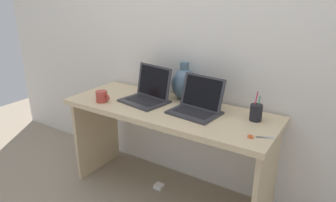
{
  "coord_description": "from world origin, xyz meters",
  "views": [
    {
      "loc": [
        1.11,
        -1.74,
        1.53
      ],
      "look_at": [
        0.0,
        0.0,
        0.78
      ],
      "focal_mm": 32.89,
      "sensor_mm": 36.0,
      "label": 1
    }
  ],
  "objects_px": {
    "coffee_mug": "(102,96)",
    "power_brick": "(159,186)",
    "laptop_right": "(198,103)",
    "laptop_left": "(149,92)",
    "scissors": "(256,137)",
    "pen_cup": "(256,112)",
    "green_vase": "(184,83)"
  },
  "relations": [
    {
      "from": "coffee_mug",
      "to": "power_brick",
      "type": "relative_size",
      "value": 1.76
    },
    {
      "from": "green_vase",
      "to": "scissors",
      "type": "height_order",
      "value": "green_vase"
    },
    {
      "from": "scissors",
      "to": "power_brick",
      "type": "relative_size",
      "value": 2.03
    },
    {
      "from": "laptop_left",
      "to": "scissors",
      "type": "xyz_separation_m",
      "value": [
        0.88,
        -0.18,
        -0.07
      ]
    },
    {
      "from": "laptop_right",
      "to": "scissors",
      "type": "distance_m",
      "value": 0.5
    },
    {
      "from": "scissors",
      "to": "power_brick",
      "type": "xyz_separation_m",
      "value": [
        -0.78,
        0.15,
        -0.72
      ]
    },
    {
      "from": "laptop_left",
      "to": "coffee_mug",
      "type": "bearing_deg",
      "value": -143.32
    },
    {
      "from": "laptop_right",
      "to": "coffee_mug",
      "type": "distance_m",
      "value": 0.73
    },
    {
      "from": "laptop_right",
      "to": "green_vase",
      "type": "relative_size",
      "value": 1.21
    },
    {
      "from": "coffee_mug",
      "to": "power_brick",
      "type": "bearing_deg",
      "value": 25.04
    },
    {
      "from": "green_vase",
      "to": "pen_cup",
      "type": "xyz_separation_m",
      "value": [
        0.6,
        -0.12,
        -0.07
      ]
    },
    {
      "from": "laptop_left",
      "to": "coffee_mug",
      "type": "distance_m",
      "value": 0.35
    },
    {
      "from": "coffee_mug",
      "to": "pen_cup",
      "type": "height_order",
      "value": "pen_cup"
    },
    {
      "from": "pen_cup",
      "to": "scissors",
      "type": "height_order",
      "value": "pen_cup"
    },
    {
      "from": "scissors",
      "to": "coffee_mug",
      "type": "bearing_deg",
      "value": -178.3
    },
    {
      "from": "green_vase",
      "to": "power_brick",
      "type": "distance_m",
      "value": 0.88
    },
    {
      "from": "laptop_right",
      "to": "laptop_left",
      "type": "bearing_deg",
      "value": 179.15
    },
    {
      "from": "pen_cup",
      "to": "scissors",
      "type": "distance_m",
      "value": 0.26
    },
    {
      "from": "pen_cup",
      "to": "scissors",
      "type": "xyz_separation_m",
      "value": [
        0.08,
        -0.24,
        -0.05
      ]
    },
    {
      "from": "coffee_mug",
      "to": "green_vase",
      "type": "bearing_deg",
      "value": 38.94
    },
    {
      "from": "coffee_mug",
      "to": "laptop_right",
      "type": "bearing_deg",
      "value": 16.13
    },
    {
      "from": "power_brick",
      "to": "laptop_right",
      "type": "bearing_deg",
      "value": 4.19
    },
    {
      "from": "laptop_right",
      "to": "pen_cup",
      "type": "distance_m",
      "value": 0.39
    },
    {
      "from": "laptop_right",
      "to": "scissors",
      "type": "bearing_deg",
      "value": -20.14
    },
    {
      "from": "laptop_right",
      "to": "power_brick",
      "type": "bearing_deg",
      "value": -175.81
    },
    {
      "from": "power_brick",
      "to": "coffee_mug",
      "type": "bearing_deg",
      "value": -154.96
    },
    {
      "from": "laptop_right",
      "to": "green_vase",
      "type": "bearing_deg",
      "value": 139.0
    },
    {
      "from": "green_vase",
      "to": "pen_cup",
      "type": "relative_size",
      "value": 1.52
    },
    {
      "from": "pen_cup",
      "to": "green_vase",
      "type": "bearing_deg",
      "value": 168.9
    },
    {
      "from": "green_vase",
      "to": "pen_cup",
      "type": "height_order",
      "value": "green_vase"
    },
    {
      "from": "green_vase",
      "to": "laptop_left",
      "type": "bearing_deg",
      "value": -138.16
    },
    {
      "from": "laptop_left",
      "to": "green_vase",
      "type": "height_order",
      "value": "green_vase"
    }
  ]
}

